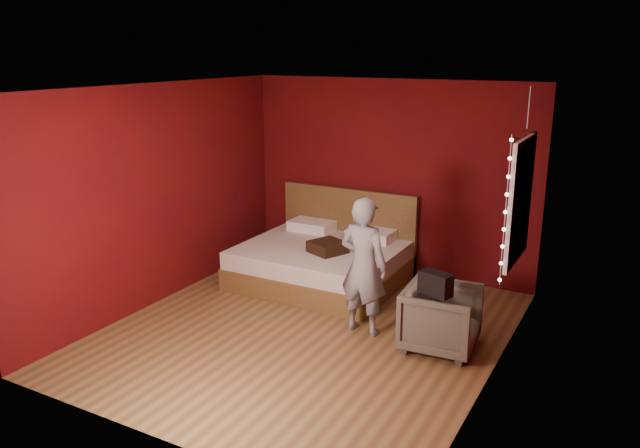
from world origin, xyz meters
The scene contains 10 objects.
floor centered at (0.00, 0.00, 0.00)m, with size 4.50×4.50×0.00m, color brown.
room_walls centered at (0.00, 0.00, 1.68)m, with size 4.04×4.54×2.62m.
window centered at (1.97, 0.90, 1.50)m, with size 0.05×0.97×1.27m.
fairy_lights centered at (1.94, 0.37, 1.50)m, with size 0.04×0.04×1.45m.
bed centered at (-0.56, 1.44, 0.29)m, with size 2.01×1.71×1.11m.
person centered at (0.54, 0.29, 0.75)m, with size 0.55×0.36×1.50m, color gray.
armchair centered at (1.41, 0.30, 0.33)m, with size 0.71×0.74×0.67m, color #5F5B4B.
handbag centered at (1.40, 0.09, 0.78)m, with size 0.32×0.16×0.23m, color black.
throw_pillow centered at (-0.36, 1.17, 0.57)m, with size 0.39×0.39×0.14m, color #321E10.
hanging_plant centered at (1.88, 1.39, 1.98)m, with size 0.35×0.31×0.80m.
Camera 1 is at (3.12, -5.39, 2.98)m, focal length 35.00 mm.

